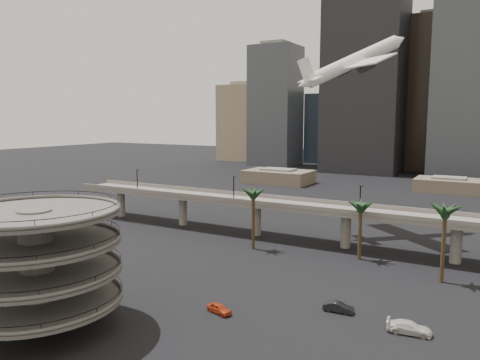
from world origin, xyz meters
The scene contains 10 objects.
ground centered at (0.00, 0.00, 0.00)m, with size 700.00×700.00×0.00m, color black.
parking_ramp centered at (-13.00, -4.00, 9.84)m, with size 22.20×22.20×17.35m.
overpass centered at (0.00, 55.00, 7.34)m, with size 130.00×9.30×14.70m.
palm_trees centered at (14.02, 44.65, 11.43)m, with size 42.40×10.40×14.00m.
low_buildings centered at (6.89, 142.30, 2.86)m, with size 135.00×27.50×6.80m.
skyline centered at (15.11, 217.09, 39.90)m, with size 269.00×86.00×109.26m.
airborne_jet centered at (6.22, 72.55, 41.68)m, with size 24.89×25.49×15.75m.
car_a centered at (5.55, 11.97, 0.71)m, with size 1.67×4.16×1.42m, color #C03D1B.
car_b centered at (20.50, 20.97, 0.73)m, with size 1.54×4.43×1.46m, color black.
car_c centered at (30.74, 18.93, 0.83)m, with size 2.32×5.71×1.66m, color silver.
Camera 1 is at (40.36, -42.81, 28.28)m, focal length 35.00 mm.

